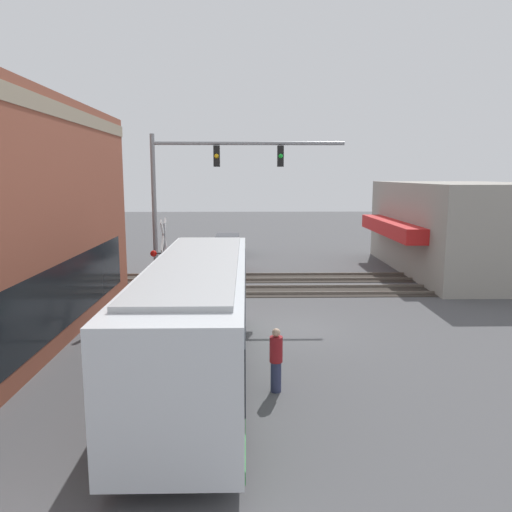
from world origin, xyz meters
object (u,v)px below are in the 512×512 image
object	(u,v)px
city_bus	(198,314)
crossing_signal	(164,253)
parked_car_red	(224,261)
parked_car_black	(228,246)
pedestrian_near_bus	(276,360)

from	to	relation	value
city_bus	crossing_signal	bearing A→B (deg)	15.45
city_bus	parked_car_red	xyz separation A→B (m)	(15.31, -0.00, -1.15)
crossing_signal	parked_car_red	distance (m)	7.81
city_bus	parked_car_black	distance (m)	21.80
parked_car_black	crossing_signal	bearing A→B (deg)	170.89
crossing_signal	pedestrian_near_bus	bearing A→B (deg)	-154.16
crossing_signal	pedestrian_near_bus	distance (m)	9.94
crossing_signal	parked_car_red	world-z (taller)	crossing_signal
parked_car_red	pedestrian_near_bus	xyz separation A→B (m)	(-16.18, -2.08, 0.17)
crossing_signal	parked_car_black	xyz separation A→B (m)	(13.78, -2.21, -1.61)
parked_car_red	parked_car_black	distance (m)	6.45
city_bus	pedestrian_near_bus	world-z (taller)	city_bus
crossing_signal	parked_car_black	world-z (taller)	crossing_signal
city_bus	crossing_signal	world-z (taller)	crossing_signal
city_bus	pedestrian_near_bus	size ratio (longest dim) A/B	6.66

